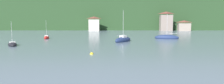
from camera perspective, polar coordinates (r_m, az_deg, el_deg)
wooded_hillside at (r=154.39m, az=-7.00°, el=7.30°), size 352.00×74.93×39.95m
shore_building_west at (r=104.82m, az=-5.44°, el=5.37°), size 5.94×3.47×7.79m
shore_building_westcentral at (r=108.62m, az=15.70°, el=5.89°), size 6.75×3.90×10.47m
shore_building_central at (r=111.44m, az=20.56°, el=4.53°), size 6.76×3.35×5.69m
sailboat_far_2 at (r=60.86m, az=-18.99°, el=1.25°), size 1.97×4.41×5.70m
sailboat_far_3 at (r=46.05m, az=-27.63°, el=-0.63°), size 4.03×5.15×5.41m
sailboat_far_4 at (r=58.60m, az=15.89°, el=1.28°), size 7.12×3.52×7.75m
sailboat_far_5 at (r=48.72m, az=3.24°, el=0.63°), size 5.42×6.57×8.39m
mooring_buoy_near at (r=30.35m, az=-6.17°, el=-3.61°), size 0.56×0.56×0.56m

